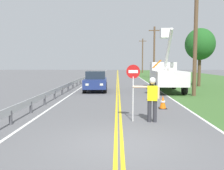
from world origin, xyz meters
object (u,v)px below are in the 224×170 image
(oncoming_sedan_nearest, at_px, (96,81))
(roadside_tree_verge, at_px, (200,44))
(stop_sign_paddle, at_px, (133,80))
(traffic_cone_mid, at_px, (150,95))
(utility_pole_mid, at_px, (154,51))
(traffic_cone_lead, at_px, (163,102))
(utility_bucket_truck, at_px, (166,74))
(utility_pole_near, at_px, (196,33))
(flagger_worker, at_px, (152,96))
(utility_pole_far, at_px, (143,55))

(oncoming_sedan_nearest, bearing_deg, roadside_tree_verge, 24.68)
(stop_sign_paddle, bearing_deg, traffic_cone_mid, 75.95)
(utility_pole_mid, xyz_separation_m, roadside_tree_verge, (2.65, -13.63, 0.09))
(traffic_cone_lead, bearing_deg, oncoming_sedan_nearest, 117.70)
(utility_pole_mid, bearing_deg, oncoming_sedan_nearest, -112.46)
(utility_bucket_truck, bearing_deg, utility_pole_near, -66.14)
(utility_bucket_truck, distance_m, oncoming_sedan_nearest, 6.05)
(roadside_tree_verge, bearing_deg, oncoming_sedan_nearest, -155.32)
(traffic_cone_lead, distance_m, roadside_tree_verge, 14.65)
(oncoming_sedan_nearest, xyz_separation_m, traffic_cone_mid, (3.97, -5.06, -0.50))
(flagger_worker, xyz_separation_m, traffic_cone_lead, (0.98, 2.98, -0.71))
(utility_bucket_truck, xyz_separation_m, traffic_cone_lead, (-1.77, -8.51, -1.07))
(stop_sign_paddle, distance_m, traffic_cone_lead, 3.64)
(utility_pole_mid, bearing_deg, stop_sign_paddle, -99.85)
(roadside_tree_verge, bearing_deg, utility_pole_far, 93.79)
(utility_bucket_truck, distance_m, utility_pole_far, 39.56)
(flagger_worker, distance_m, utility_pole_far, 51.22)
(utility_pole_far, xyz_separation_m, roadside_tree_verge, (2.33, -35.14, -0.03))
(traffic_cone_lead, relative_size, traffic_cone_mid, 1.00)
(traffic_cone_lead, bearing_deg, flagger_worker, -108.27)
(utility_pole_far, bearing_deg, stop_sign_paddle, -96.08)
(utility_bucket_truck, distance_m, utility_pole_near, 4.73)
(utility_pole_near, bearing_deg, utility_pole_far, 89.39)
(utility_pole_near, relative_size, roadside_tree_verge, 1.47)
(flagger_worker, height_order, traffic_cone_mid, flagger_worker)
(utility_bucket_truck, height_order, utility_pole_mid, utility_pole_mid)
(oncoming_sedan_nearest, height_order, utility_pole_near, utility_pole_near)
(stop_sign_paddle, bearing_deg, traffic_cone_lead, 58.82)
(utility_pole_mid, height_order, traffic_cone_mid, utility_pole_mid)
(flagger_worker, height_order, traffic_cone_lead, flagger_worker)
(flagger_worker, height_order, oncoming_sedan_nearest, flagger_worker)
(utility_bucket_truck, distance_m, traffic_cone_mid, 5.95)
(utility_bucket_truck, xyz_separation_m, traffic_cone_mid, (-2.04, -5.49, -1.07))
(utility_pole_far, bearing_deg, flagger_worker, -95.22)
(utility_pole_far, relative_size, roadside_tree_verge, 1.39)
(utility_pole_mid, distance_m, roadside_tree_verge, 13.89)
(utility_pole_near, bearing_deg, traffic_cone_lead, -121.42)
(oncoming_sedan_nearest, bearing_deg, stop_sign_paddle, -77.19)
(stop_sign_paddle, relative_size, traffic_cone_lead, 3.33)
(oncoming_sedan_nearest, bearing_deg, utility_bucket_truck, 4.10)
(utility_pole_near, distance_m, traffic_cone_mid, 5.88)
(flagger_worker, xyz_separation_m, stop_sign_paddle, (-0.76, 0.09, 0.66))
(oncoming_sedan_nearest, bearing_deg, utility_pole_near, -20.78)
(traffic_cone_lead, bearing_deg, stop_sign_paddle, -121.18)
(stop_sign_paddle, distance_m, oncoming_sedan_nearest, 11.28)
(flagger_worker, xyz_separation_m, oncoming_sedan_nearest, (-3.26, 11.06, -0.21))
(utility_pole_near, xyz_separation_m, roadside_tree_verge, (2.78, 7.53, -0.25))
(utility_bucket_truck, relative_size, traffic_cone_lead, 9.84)
(stop_sign_paddle, distance_m, utility_pole_far, 51.16)
(traffic_cone_mid, distance_m, roadside_tree_verge, 12.24)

